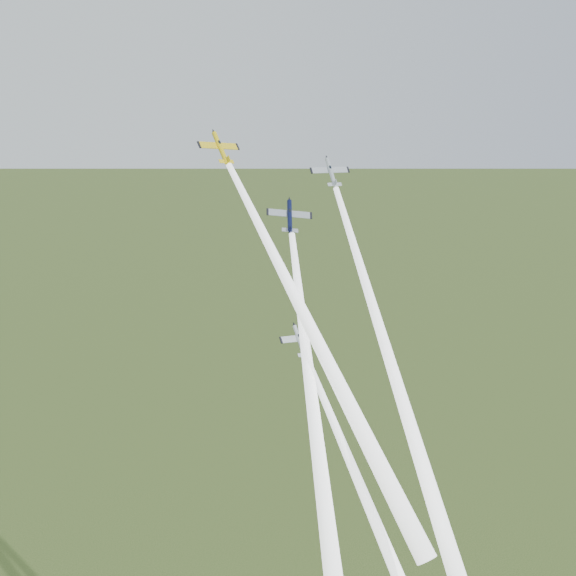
# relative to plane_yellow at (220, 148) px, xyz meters

# --- Properties ---
(plane_yellow) EXTENTS (8.55, 8.33, 6.81)m
(plane_yellow) POSITION_rel_plane_yellow_xyz_m (0.00, 0.00, 0.00)
(plane_yellow) COLOR yellow
(smoke_trail_yellow) EXTENTS (19.63, 41.52, 47.14)m
(smoke_trail_yellow) POSITION_rel_plane_yellow_xyz_m (8.98, -21.28, -24.97)
(smoke_trail_yellow) COLOR white
(plane_navy) EXTENTS (8.32, 6.47, 6.79)m
(plane_navy) POSITION_rel_plane_yellow_xyz_m (9.75, -4.17, -10.24)
(plane_navy) COLOR black
(smoke_trail_navy) EXTENTS (8.36, 43.71, 46.94)m
(smoke_trail_navy) POSITION_rel_plane_yellow_xyz_m (6.80, -27.00, -35.12)
(smoke_trail_navy) COLOR white
(plane_silver_right) EXTENTS (7.20, 5.93, 5.92)m
(plane_silver_right) POSITION_rel_plane_yellow_xyz_m (18.91, 3.07, -4.70)
(plane_silver_right) COLOR silver
(smoke_trail_silver_right) EXTENTS (6.31, 51.62, 55.41)m
(smoke_trail_silver_right) POSITION_rel_plane_yellow_xyz_m (20.76, -23.79, -33.81)
(smoke_trail_silver_right) COLOR white
(plane_silver_low) EXTENTS (7.56, 7.22, 6.40)m
(plane_silver_low) POSITION_rel_plane_yellow_xyz_m (10.66, -6.72, -29.90)
(plane_silver_low) COLOR silver
(smoke_trail_silver_low) EXTENTS (15.99, 44.98, 49.57)m
(smoke_trail_silver_low) POSITION_rel_plane_yellow_xyz_m (17.66, -29.92, -56.09)
(smoke_trail_silver_low) COLOR white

